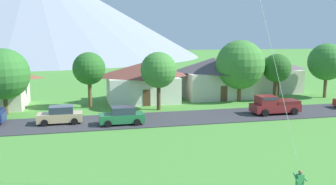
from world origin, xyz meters
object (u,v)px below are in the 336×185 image
house_right_center (213,76)px  tree_far_right (240,65)px  house_leftmost (142,82)px  parked_car_tan_east_end (60,115)px  house_rightmost (266,74)px  tree_near_left (4,74)px  parked_car_green_mid_west (122,116)px  pickup_truck_maroon_east_side (274,105)px  tree_right_of_center (159,70)px  tree_center (327,62)px  tree_left_of_center (277,68)px  tree_near_right (89,69)px

house_right_center → tree_far_right: tree_far_right is taller
house_leftmost → parked_car_tan_east_end: bearing=-133.4°
house_rightmost → parked_car_tan_east_end: bearing=-154.7°
house_rightmost → parked_car_tan_east_end: 32.06m
tree_near_left → parked_car_green_mid_west: tree_near_left is taller
house_leftmost → tree_near_left: size_ratio=1.32×
house_right_center → pickup_truck_maroon_east_side: (2.29, -12.54, -1.75)m
tree_right_of_center → parked_car_tan_east_end: size_ratio=1.58×
tree_near_left → pickup_truck_maroon_east_side: bearing=-12.8°
house_right_center → tree_far_right: size_ratio=1.17×
house_right_center → tree_center: tree_center is taller
tree_left_of_center → tree_center: 7.65m
house_leftmost → house_rightmost: bearing=10.3°
tree_far_right → tree_left_of_center: bearing=-7.0°
tree_near_left → tree_right_of_center: 16.51m
tree_near_left → pickup_truck_maroon_east_side: size_ratio=1.37×
house_rightmost → tree_center: 8.70m
house_right_center → tree_near_left: 26.54m
tree_near_left → tree_far_right: bearing=4.3°
tree_center → tree_left_of_center: bearing=-178.0°
house_right_center → pickup_truck_maroon_east_side: 12.87m
tree_near_left → parked_car_green_mid_west: (11.64, -7.22, -3.54)m
tree_right_of_center → tree_center: bearing=6.9°
tree_center → parked_car_green_mid_west: size_ratio=1.76×
house_leftmost → tree_near_right: 7.52m
house_leftmost → house_rightmost: size_ratio=0.97×
house_rightmost → pickup_truck_maroon_east_side: 16.11m
tree_near_right → tree_far_right: 18.98m
house_rightmost → tree_far_right: bearing=-139.2°
tree_far_right → pickup_truck_maroon_east_side: tree_far_right is taller
house_right_center → tree_near_right: tree_near_right is taller
house_leftmost → tree_left_of_center: (17.21, -3.13, 1.62)m
house_leftmost → tree_near_right: (-6.66, -2.84, 2.04)m
tree_right_of_center → pickup_truck_maroon_east_side: 13.19m
tree_near_left → tree_right_of_center: bearing=-3.9°
house_right_center → tree_near_right: size_ratio=1.41×
house_leftmost → parked_car_green_mid_west: 12.59m
tree_right_of_center → parked_car_green_mid_west: (-4.83, -6.11, -3.69)m
tree_left_of_center → pickup_truck_maroon_east_side: 9.67m
tree_center → tree_far_right: (-12.50, 0.33, -0.16)m
house_right_center → tree_far_right: bearing=-63.0°
house_rightmost → tree_near_right: size_ratio=1.49×
house_leftmost → tree_center: bearing=-6.6°
tree_far_right → parked_car_green_mid_west: bearing=-150.1°
house_rightmost → tree_near_left: tree_near_left is taller
tree_right_of_center → pickup_truck_maroon_east_side: size_ratio=1.27×
tree_right_of_center → pickup_truck_maroon_east_side: bearing=-24.4°
tree_right_of_center → parked_car_tan_east_end: bearing=-157.3°
tree_right_of_center → parked_car_green_mid_west: 8.62m
house_right_center → house_leftmost: bearing=-171.4°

